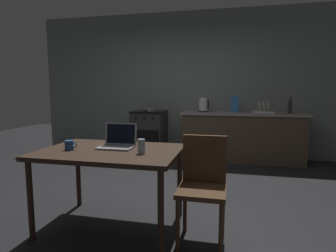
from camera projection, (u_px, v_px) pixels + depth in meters
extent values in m
plane|color=black|center=(141.00, 196.00, 3.49)|extent=(12.00, 12.00, 0.00)
cube|color=gray|center=(194.00, 84.00, 5.58)|extent=(6.40, 0.10, 2.78)
cube|color=#4C3D2D|center=(242.00, 138.00, 5.16)|extent=(2.10, 0.60, 0.84)
cube|color=gray|center=(243.00, 114.00, 5.10)|extent=(2.16, 0.64, 0.04)
cube|color=#2D2D30|center=(149.00, 134.00, 5.55)|extent=(0.60, 0.60, 0.84)
cube|color=black|center=(149.00, 112.00, 5.49)|extent=(0.60, 0.60, 0.04)
cube|color=black|center=(145.00, 140.00, 5.26)|extent=(0.54, 0.01, 0.39)
cylinder|color=black|center=(136.00, 117.00, 5.24)|extent=(0.04, 0.02, 0.04)
cylinder|color=black|center=(144.00, 118.00, 5.20)|extent=(0.04, 0.02, 0.04)
cylinder|color=black|center=(153.00, 118.00, 5.16)|extent=(0.04, 0.02, 0.04)
cube|color=#332319|center=(111.00, 152.00, 2.61)|extent=(1.27, 0.89, 0.04)
cylinder|color=#332319|center=(30.00, 201.00, 2.42)|extent=(0.05, 0.05, 0.70)
cylinder|color=#332319|center=(161.00, 214.00, 2.16)|extent=(0.05, 0.05, 0.70)
cylinder|color=#332319|center=(78.00, 175.00, 3.15)|extent=(0.05, 0.05, 0.70)
cylinder|color=#332319|center=(180.00, 182.00, 2.90)|extent=(0.05, 0.05, 0.70)
cube|color=#4C331E|center=(202.00, 191.00, 2.36)|extent=(0.40, 0.40, 0.04)
cube|color=#4C331E|center=(205.00, 159.00, 2.51)|extent=(0.38, 0.04, 0.42)
cylinder|color=#4C331E|center=(178.00, 225.00, 2.27)|extent=(0.04, 0.04, 0.44)
cylinder|color=#4C331E|center=(221.00, 230.00, 2.19)|extent=(0.04, 0.04, 0.44)
cylinder|color=#4C331E|center=(185.00, 208.00, 2.60)|extent=(0.04, 0.04, 0.44)
cylinder|color=#4C331E|center=(223.00, 212.00, 2.52)|extent=(0.04, 0.04, 0.44)
cube|color=#99999E|center=(116.00, 147.00, 2.66)|extent=(0.32, 0.22, 0.02)
cube|color=black|center=(117.00, 146.00, 2.67)|extent=(0.28, 0.12, 0.00)
cube|color=#99999E|center=(121.00, 134.00, 2.76)|extent=(0.32, 0.03, 0.21)
cube|color=black|center=(121.00, 134.00, 2.76)|extent=(0.29, 0.02, 0.18)
cylinder|color=black|center=(203.00, 111.00, 5.26)|extent=(0.16, 0.16, 0.02)
cylinder|color=silver|center=(203.00, 105.00, 5.24)|extent=(0.16, 0.16, 0.23)
cylinder|color=silver|center=(203.00, 98.00, 5.22)|extent=(0.09, 0.09, 0.02)
cube|color=black|center=(208.00, 104.00, 5.22)|extent=(0.02, 0.02, 0.16)
cylinder|color=#2D2D33|center=(290.00, 107.00, 4.86)|extent=(0.07, 0.07, 0.21)
cone|color=#2D2D33|center=(290.00, 100.00, 4.84)|extent=(0.07, 0.07, 0.06)
cylinder|color=black|center=(290.00, 97.00, 4.84)|extent=(0.03, 0.03, 0.02)
cylinder|color=gray|center=(149.00, 111.00, 5.47)|extent=(0.21, 0.21, 0.01)
torus|color=gray|center=(149.00, 109.00, 5.47)|extent=(0.22, 0.22, 0.02)
cylinder|color=black|center=(146.00, 111.00, 5.28)|extent=(0.02, 0.18, 0.02)
cylinder|color=#264C8C|center=(69.00, 145.00, 2.59)|extent=(0.08, 0.08, 0.09)
torus|color=#264C8C|center=(74.00, 145.00, 2.58)|extent=(0.05, 0.01, 0.05)
cylinder|color=#99B7C6|center=(141.00, 146.00, 2.44)|extent=(0.07, 0.07, 0.13)
cube|color=#3372B2|center=(235.00, 104.00, 5.13)|extent=(0.13, 0.05, 0.28)
cube|color=silver|center=(263.00, 112.00, 5.02)|extent=(0.34, 0.26, 0.03)
cylinder|color=beige|center=(259.00, 106.00, 5.02)|extent=(0.04, 0.18, 0.18)
cylinder|color=beige|center=(263.00, 106.00, 5.00)|extent=(0.04, 0.18, 0.18)
cylinder|color=beige|center=(268.00, 106.00, 4.99)|extent=(0.04, 0.18, 0.18)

